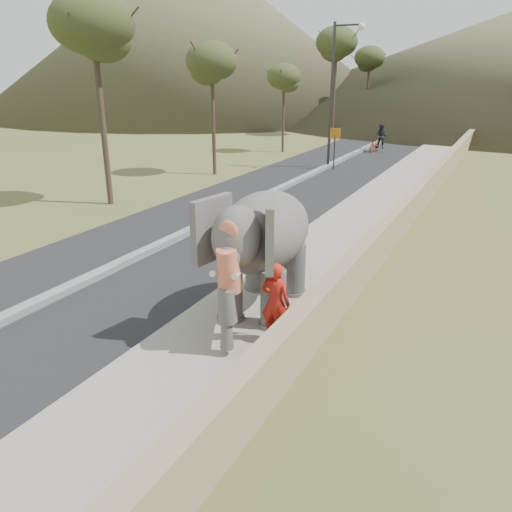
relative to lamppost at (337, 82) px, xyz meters
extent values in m
plane|color=olive|center=(4.69, -18.95, -4.87)|extent=(160.00, 160.00, 0.00)
cube|color=black|center=(-0.31, -8.95, -4.86)|extent=(7.00, 120.00, 0.03)
cube|color=black|center=(-0.31, -8.95, -4.76)|extent=(0.35, 120.00, 0.22)
cube|color=#9E9687|center=(4.69, -8.95, -4.80)|extent=(3.00, 120.00, 0.15)
cube|color=tan|center=(6.34, -8.95, -4.32)|extent=(0.30, 120.00, 1.10)
cylinder|color=#323137|center=(-0.31, 0.00, -0.87)|extent=(0.16, 0.16, 8.00)
cylinder|color=#323137|center=(0.49, 0.00, 2.93)|extent=(1.60, 0.10, 0.10)
sphere|color=#FFF2CC|center=(1.19, 0.00, 2.83)|extent=(0.36, 0.36, 0.36)
cylinder|color=#2D2D33|center=(0.19, -0.45, -3.87)|extent=(0.08, 0.08, 2.00)
cube|color=#C06B12|center=(0.19, -0.45, -2.77)|extent=(0.60, 0.05, 0.60)
cone|color=brown|center=(-33.31, 36.05, 6.13)|extent=(60.00, 60.00, 22.00)
imported|color=#AF1D12|center=(5.64, -20.27, -3.86)|extent=(0.63, 0.41, 1.72)
imported|color=maroon|center=(0.53, 7.68, -4.38)|extent=(0.80, 1.91, 0.98)
imported|color=black|center=(0.95, 7.68, -3.76)|extent=(0.89, 0.72, 1.72)
camera|label=1|loc=(9.44, -28.59, 0.53)|focal=35.00mm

